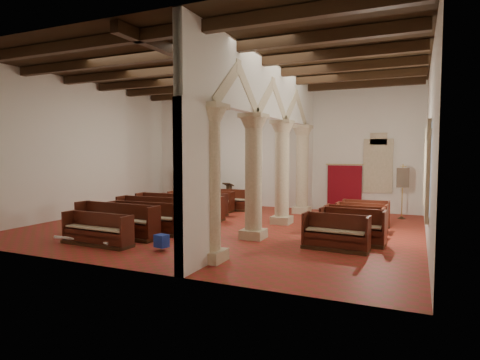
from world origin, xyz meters
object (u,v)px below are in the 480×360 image
Objects in this scene: nave_pew_0 at (97,234)px; processional_banner at (402,200)px; pipe_organ at (195,179)px; aisle_pew_0 at (336,238)px; lectern at (229,196)px.

processional_banner is at bearing 49.32° from nave_pew_0.
aisle_pew_0 is at bearing -39.41° from pipe_organ.
nave_pew_0 is at bearing -156.95° from aisle_pew_0.
lectern is 0.63× the size of aisle_pew_0.
pipe_organ is 10.66m from processional_banner.
pipe_organ is 2.27× the size of aisle_pew_0.
nave_pew_0 is (2.27, -9.79, -1.05)m from pipe_organ.
processional_banner reaches higher than lectern.
nave_pew_0 is at bearing -76.39° from lectern.
lectern is 10.20m from aisle_pew_0.
pipe_organ reaches higher than nave_pew_0.
pipe_organ reaches higher than processional_banner.
nave_pew_0 is (0.19, -9.78, -0.19)m from lectern.
pipe_organ is at bearing 105.26° from nave_pew_0.
aisle_pew_0 is (-1.56, -6.64, -0.44)m from processional_banner.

